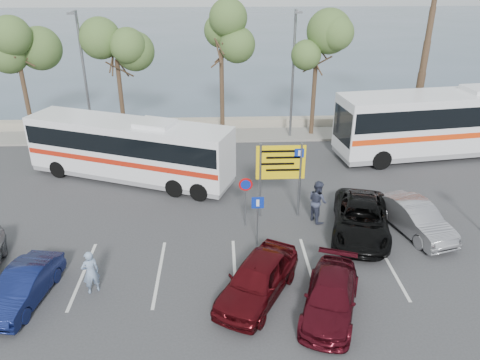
{
  "coord_description": "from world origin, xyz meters",
  "views": [
    {
      "loc": [
        -1.65,
        -15.75,
        10.92
      ],
      "look_at": [
        -0.82,
        3.0,
        1.97
      ],
      "focal_mm": 35.0,
      "sensor_mm": 36.0,
      "label": 1
    }
  ],
  "objects_px": {
    "car_red": "(258,279)",
    "coach_bus_left": "(129,152)",
    "coach_bus_right": "(447,125)",
    "street_lamp_right": "(293,69)",
    "car_maroon": "(331,297)",
    "direction_sign": "(281,168)",
    "car_silver_b": "(415,218)",
    "pedestrian_near": "(91,272)",
    "street_lamp_left": "(84,71)",
    "car_blue": "(24,286)",
    "pedestrian_far": "(317,201)",
    "suv_black": "(361,219)"
  },
  "relations": [
    {
      "from": "pedestrian_near",
      "to": "coach_bus_right",
      "type": "bearing_deg",
      "value": -177.7
    },
    {
      "from": "car_silver_b",
      "to": "pedestrian_near",
      "type": "xyz_separation_m",
      "value": [
        -13.1,
        -3.5,
        0.16
      ]
    },
    {
      "from": "car_red",
      "to": "suv_black",
      "type": "relative_size",
      "value": 0.86
    },
    {
      "from": "car_maroon",
      "to": "direction_sign",
      "type": "bearing_deg",
      "value": 117.54
    },
    {
      "from": "car_red",
      "to": "coach_bus_left",
      "type": "bearing_deg",
      "value": 150.46
    },
    {
      "from": "car_maroon",
      "to": "pedestrian_near",
      "type": "bearing_deg",
      "value": -170.24
    },
    {
      "from": "car_maroon",
      "to": "suv_black",
      "type": "distance_m",
      "value": 5.46
    },
    {
      "from": "street_lamp_left",
      "to": "direction_sign",
      "type": "distance_m",
      "value": 15.24
    },
    {
      "from": "coach_bus_right",
      "to": "coach_bus_left",
      "type": "bearing_deg",
      "value": -171.75
    },
    {
      "from": "direction_sign",
      "to": "car_red",
      "type": "distance_m",
      "value": 6.12
    },
    {
      "from": "direction_sign",
      "to": "car_blue",
      "type": "xyz_separation_m",
      "value": [
        -9.58,
        -5.59,
        -1.82
      ]
    },
    {
      "from": "coach_bus_left",
      "to": "car_maroon",
      "type": "xyz_separation_m",
      "value": [
        8.46,
        -10.9,
        -1.01
      ]
    },
    {
      "from": "suv_black",
      "to": "car_red",
      "type": "bearing_deg",
      "value": -125.39
    },
    {
      "from": "car_blue",
      "to": "pedestrian_far",
      "type": "height_order",
      "value": "pedestrian_far"
    },
    {
      "from": "coach_bus_right",
      "to": "car_blue",
      "type": "height_order",
      "value": "coach_bus_right"
    },
    {
      "from": "direction_sign",
      "to": "street_lamp_left",
      "type": "bearing_deg",
      "value": 136.83
    },
    {
      "from": "street_lamp_left",
      "to": "car_blue",
      "type": "bearing_deg",
      "value": -84.88
    },
    {
      "from": "coach_bus_left",
      "to": "pedestrian_far",
      "type": "xyz_separation_m",
      "value": [
        9.17,
        -4.82,
        -0.62
      ]
    },
    {
      "from": "street_lamp_right",
      "to": "car_maroon",
      "type": "bearing_deg",
      "value": -93.53
    },
    {
      "from": "street_lamp_right",
      "to": "coach_bus_right",
      "type": "distance_m",
      "value": 9.83
    },
    {
      "from": "street_lamp_right",
      "to": "pedestrian_near",
      "type": "bearing_deg",
      "value": -121.05
    },
    {
      "from": "street_lamp_left",
      "to": "coach_bus_left",
      "type": "bearing_deg",
      "value": -59.82
    },
    {
      "from": "street_lamp_right",
      "to": "coach_bus_left",
      "type": "distance_m",
      "value": 11.64
    },
    {
      "from": "car_red",
      "to": "pedestrian_far",
      "type": "distance_m",
      "value": 6.05
    },
    {
      "from": "pedestrian_far",
      "to": "pedestrian_near",
      "type": "bearing_deg",
      "value": 93.49
    },
    {
      "from": "car_blue",
      "to": "street_lamp_right",
      "type": "bearing_deg",
      "value": 63.1
    },
    {
      "from": "car_red",
      "to": "suv_black",
      "type": "height_order",
      "value": "car_red"
    },
    {
      "from": "street_lamp_right",
      "to": "car_maroon",
      "type": "height_order",
      "value": "street_lamp_right"
    },
    {
      "from": "car_red",
      "to": "car_maroon",
      "type": "bearing_deg",
      "value": 8.8
    },
    {
      "from": "street_lamp_left",
      "to": "pedestrian_far",
      "type": "relative_size",
      "value": 4.04
    },
    {
      "from": "direction_sign",
      "to": "suv_black",
      "type": "xyz_separation_m",
      "value": [
        3.35,
        -1.7,
        -1.73
      ]
    },
    {
      "from": "street_lamp_left",
      "to": "coach_bus_right",
      "type": "xyz_separation_m",
      "value": [
        21.83,
        -3.36,
        -2.69
      ]
    },
    {
      "from": "street_lamp_left",
      "to": "car_maroon",
      "type": "height_order",
      "value": "street_lamp_left"
    },
    {
      "from": "coach_bus_right",
      "to": "pedestrian_far",
      "type": "relative_size",
      "value": 6.8
    },
    {
      "from": "street_lamp_left",
      "to": "car_silver_b",
      "type": "distance_m",
      "value": 20.99
    },
    {
      "from": "car_blue",
      "to": "direction_sign",
      "type": "bearing_deg",
      "value": 39.4
    },
    {
      "from": "suv_black",
      "to": "car_silver_b",
      "type": "distance_m",
      "value": 2.4
    },
    {
      "from": "street_lamp_left",
      "to": "car_red",
      "type": "xyz_separation_m",
      "value": [
        9.56,
        -16.02,
        -3.86
      ]
    },
    {
      "from": "coach_bus_left",
      "to": "pedestrian_near",
      "type": "distance_m",
      "value": 9.53
    },
    {
      "from": "car_maroon",
      "to": "car_red",
      "type": "xyz_separation_m",
      "value": [
        -2.4,
        0.9,
        0.14
      ]
    },
    {
      "from": "car_blue",
      "to": "car_maroon",
      "type": "bearing_deg",
      "value": 3.67
    },
    {
      "from": "street_lamp_left",
      "to": "car_red",
      "type": "height_order",
      "value": "street_lamp_left"
    },
    {
      "from": "suv_black",
      "to": "coach_bus_left",
      "type": "bearing_deg",
      "value": 165.84
    },
    {
      "from": "car_silver_b",
      "to": "pedestrian_far",
      "type": "bearing_deg",
      "value": 148.14
    },
    {
      "from": "coach_bus_left",
      "to": "car_maroon",
      "type": "bearing_deg",
      "value": -52.2
    },
    {
      "from": "coach_bus_left",
      "to": "car_red",
      "type": "xyz_separation_m",
      "value": [
        6.06,
        -10.0,
        -0.87
      ]
    },
    {
      "from": "suv_black",
      "to": "car_blue",
      "type": "bearing_deg",
      "value": -148.46
    },
    {
      "from": "coach_bus_right",
      "to": "car_silver_b",
      "type": "xyz_separation_m",
      "value": [
        -5.08,
        -8.66,
        -1.22
      ]
    },
    {
      "from": "car_blue",
      "to": "pedestrian_far",
      "type": "distance_m",
      "value": 12.34
    },
    {
      "from": "street_lamp_left",
      "to": "coach_bus_left",
      "type": "height_order",
      "value": "street_lamp_left"
    }
  ]
}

